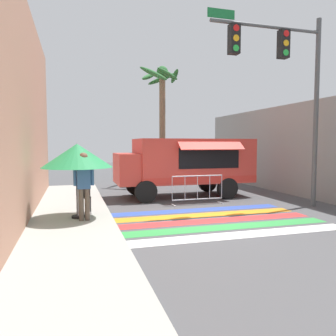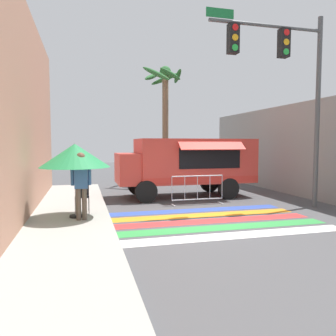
{
  "view_description": "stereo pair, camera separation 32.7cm",
  "coord_description": "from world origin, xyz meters",
  "px_view_note": "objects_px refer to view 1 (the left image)",
  "views": [
    {
      "loc": [
        -3.57,
        -8.64,
        2.17
      ],
      "look_at": [
        -0.28,
        2.63,
        1.31
      ],
      "focal_mm": 35.0,
      "sensor_mm": 36.0,
      "label": 1
    },
    {
      "loc": [
        -3.26,
        -8.73,
        2.17
      ],
      "look_at": [
        -0.28,
        2.63,
        1.31
      ],
      "focal_mm": 35.0,
      "sensor_mm": 36.0,
      "label": 2
    }
  ],
  "objects_px": {
    "patio_umbrella": "(77,156)",
    "vendor_person": "(84,182)",
    "folding_chair": "(83,194)",
    "palm_tree": "(162,102)",
    "traffic_signal_pole": "(285,72)",
    "food_truck": "(183,162)",
    "barricade_front": "(197,190)"
  },
  "relations": [
    {
      "from": "food_truck",
      "to": "barricade_front",
      "type": "distance_m",
      "value": 2.02
    },
    {
      "from": "food_truck",
      "to": "vendor_person",
      "type": "relative_size",
      "value": 3.07
    },
    {
      "from": "traffic_signal_pole",
      "to": "vendor_person",
      "type": "bearing_deg",
      "value": -174.54
    },
    {
      "from": "patio_umbrella",
      "to": "folding_chair",
      "type": "distance_m",
      "value": 1.32
    },
    {
      "from": "folding_chair",
      "to": "palm_tree",
      "type": "distance_m",
      "value": 8.99
    },
    {
      "from": "food_truck",
      "to": "palm_tree",
      "type": "xyz_separation_m",
      "value": [
        0.22,
        4.14,
        2.98
      ]
    },
    {
      "from": "folding_chair",
      "to": "barricade_front",
      "type": "distance_m",
      "value": 4.14
    },
    {
      "from": "patio_umbrella",
      "to": "palm_tree",
      "type": "xyz_separation_m",
      "value": [
        4.44,
        7.65,
        2.55
      ]
    },
    {
      "from": "food_truck",
      "to": "palm_tree",
      "type": "height_order",
      "value": "palm_tree"
    },
    {
      "from": "food_truck",
      "to": "patio_umbrella",
      "type": "height_order",
      "value": "food_truck"
    },
    {
      "from": "food_truck",
      "to": "traffic_signal_pole",
      "type": "xyz_separation_m",
      "value": [
        2.42,
        -3.26,
        3.12
      ]
    },
    {
      "from": "traffic_signal_pole",
      "to": "folding_chair",
      "type": "bearing_deg",
      "value": 176.4
    },
    {
      "from": "food_truck",
      "to": "traffic_signal_pole",
      "type": "relative_size",
      "value": 0.86
    },
    {
      "from": "food_truck",
      "to": "vendor_person",
      "type": "height_order",
      "value": "food_truck"
    },
    {
      "from": "folding_chair",
      "to": "barricade_front",
      "type": "height_order",
      "value": "folding_chair"
    },
    {
      "from": "folding_chair",
      "to": "vendor_person",
      "type": "relative_size",
      "value": 0.52
    },
    {
      "from": "vendor_person",
      "to": "traffic_signal_pole",
      "type": "bearing_deg",
      "value": 18.52
    },
    {
      "from": "folding_chair",
      "to": "palm_tree",
      "type": "bearing_deg",
      "value": 71.34
    },
    {
      "from": "traffic_signal_pole",
      "to": "patio_umbrella",
      "type": "xyz_separation_m",
      "value": [
        -6.64,
        -0.25,
        -2.69
      ]
    },
    {
      "from": "barricade_front",
      "to": "palm_tree",
      "type": "distance_m",
      "value": 7.11
    },
    {
      "from": "patio_umbrella",
      "to": "barricade_front",
      "type": "xyz_separation_m",
      "value": [
        4.16,
        1.7,
        -1.33
      ]
    },
    {
      "from": "patio_umbrella",
      "to": "vendor_person",
      "type": "distance_m",
      "value": 0.78
    },
    {
      "from": "food_truck",
      "to": "patio_umbrella",
      "type": "xyz_separation_m",
      "value": [
        -4.23,
        -3.51,
        0.44
      ]
    },
    {
      "from": "food_truck",
      "to": "patio_umbrella",
      "type": "relative_size",
      "value": 2.72
    },
    {
      "from": "folding_chair",
      "to": "palm_tree",
      "type": "relative_size",
      "value": 0.15
    },
    {
      "from": "food_truck",
      "to": "patio_umbrella",
      "type": "distance_m",
      "value": 5.51
    },
    {
      "from": "traffic_signal_pole",
      "to": "vendor_person",
      "type": "relative_size",
      "value": 3.55
    },
    {
      "from": "food_truck",
      "to": "vendor_person",
      "type": "xyz_separation_m",
      "value": [
        -4.07,
        -3.88,
        -0.23
      ]
    },
    {
      "from": "traffic_signal_pole",
      "to": "folding_chair",
      "type": "relative_size",
      "value": 6.86
    },
    {
      "from": "traffic_signal_pole",
      "to": "barricade_front",
      "type": "xyz_separation_m",
      "value": [
        -2.48,
        1.45,
        -4.02
      ]
    },
    {
      "from": "vendor_person",
      "to": "palm_tree",
      "type": "xyz_separation_m",
      "value": [
        4.29,
        8.02,
        3.21
      ]
    },
    {
      "from": "vendor_person",
      "to": "folding_chair",
      "type": "bearing_deg",
      "value": 102.35
    }
  ]
}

